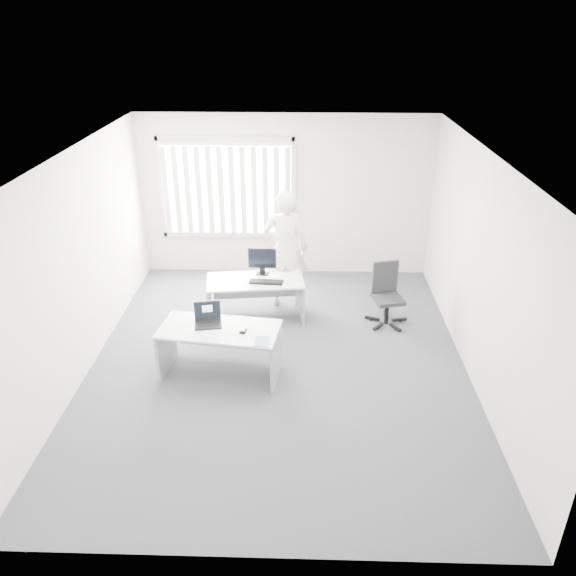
{
  "coord_description": "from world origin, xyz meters",
  "views": [
    {
      "loc": [
        0.32,
        -6.32,
        4.28
      ],
      "look_at": [
        0.13,
        0.15,
        1.06
      ],
      "focal_mm": 35.0,
      "sensor_mm": 36.0,
      "label": 1
    }
  ],
  "objects_px": {
    "monitor": "(262,261)",
    "office_chair": "(386,305)",
    "desk_far": "(255,291)",
    "laptop": "(208,316)",
    "desk_near": "(220,341)",
    "person": "(286,249)"
  },
  "relations": [
    {
      "from": "person",
      "to": "monitor",
      "type": "height_order",
      "value": "person"
    },
    {
      "from": "office_chair",
      "to": "person",
      "type": "distance_m",
      "value": 1.76
    },
    {
      "from": "desk_near",
      "to": "laptop",
      "type": "relative_size",
      "value": 4.72
    },
    {
      "from": "monitor",
      "to": "office_chair",
      "type": "bearing_deg",
      "value": -5.13
    },
    {
      "from": "laptop",
      "to": "monitor",
      "type": "bearing_deg",
      "value": 60.39
    },
    {
      "from": "desk_near",
      "to": "monitor",
      "type": "height_order",
      "value": "monitor"
    },
    {
      "from": "monitor",
      "to": "desk_far",
      "type": "bearing_deg",
      "value": -112.11
    },
    {
      "from": "desk_far",
      "to": "monitor",
      "type": "bearing_deg",
      "value": 57.79
    },
    {
      "from": "desk_far",
      "to": "laptop",
      "type": "relative_size",
      "value": 4.52
    },
    {
      "from": "desk_near",
      "to": "office_chair",
      "type": "distance_m",
      "value": 2.72
    },
    {
      "from": "desk_far",
      "to": "monitor",
      "type": "xyz_separation_m",
      "value": [
        0.1,
        0.21,
        0.4
      ]
    },
    {
      "from": "office_chair",
      "to": "laptop",
      "type": "xyz_separation_m",
      "value": [
        -2.46,
        -1.36,
        0.52
      ]
    },
    {
      "from": "desk_far",
      "to": "person",
      "type": "xyz_separation_m",
      "value": [
        0.44,
        0.5,
        0.48
      ]
    },
    {
      "from": "laptop",
      "to": "office_chair",
      "type": "bearing_deg",
      "value": 18.87
    },
    {
      "from": "desk_far",
      "to": "monitor",
      "type": "height_order",
      "value": "monitor"
    },
    {
      "from": "desk_far",
      "to": "laptop",
      "type": "bearing_deg",
      "value": -115.82
    },
    {
      "from": "desk_far",
      "to": "person",
      "type": "bearing_deg",
      "value": 41.53
    },
    {
      "from": "desk_near",
      "to": "desk_far",
      "type": "distance_m",
      "value": 1.52
    },
    {
      "from": "office_chair",
      "to": "laptop",
      "type": "distance_m",
      "value": 2.86
    },
    {
      "from": "desk_near",
      "to": "person",
      "type": "bearing_deg",
      "value": 76.49
    },
    {
      "from": "desk_far",
      "to": "office_chair",
      "type": "bearing_deg",
      "value": -8.88
    },
    {
      "from": "desk_near",
      "to": "laptop",
      "type": "height_order",
      "value": "laptop"
    }
  ]
}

